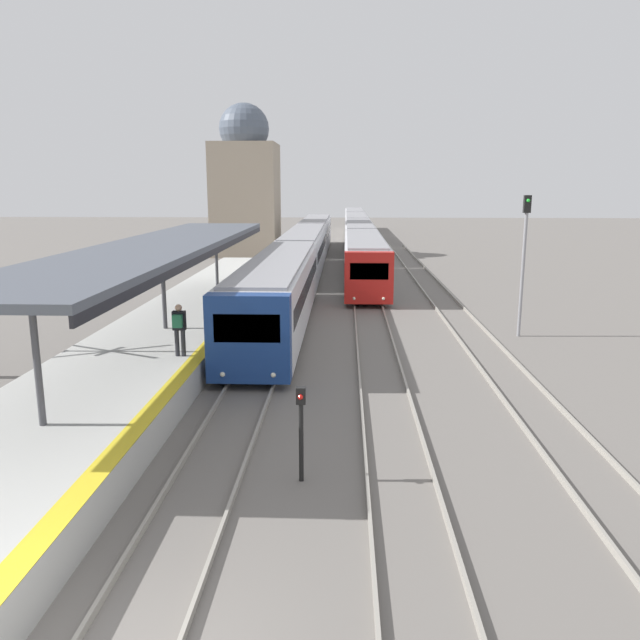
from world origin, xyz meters
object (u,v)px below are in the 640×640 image
(person_on_platform, at_px, (179,326))
(train_far, at_px, (357,232))
(signal_post_near, at_px, (301,424))
(train_near, at_px, (304,250))
(signal_mast_far, at_px, (524,250))

(person_on_platform, height_order, train_far, train_far)
(train_far, xyz_separation_m, signal_post_near, (-2.12, -51.03, -0.40))
(person_on_platform, height_order, train_near, train_near)
(signal_post_near, height_order, signal_mast_far, signal_mast_far)
(person_on_platform, bearing_deg, train_far, 81.80)
(person_on_platform, bearing_deg, signal_post_near, -56.85)
(train_near, height_order, signal_mast_far, signal_mast_far)
(train_near, xyz_separation_m, train_far, (4.14, 19.12, -0.04))
(train_near, distance_m, train_far, 19.57)
(train_near, height_order, signal_post_near, train_near)
(train_near, relative_size, signal_post_near, 25.00)
(train_far, xyz_separation_m, signal_mast_far, (6.08, -37.55, 1.91))
(person_on_platform, relative_size, train_near, 0.03)
(train_near, bearing_deg, person_on_platform, -95.12)
(signal_mast_far, bearing_deg, signal_post_near, -121.30)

